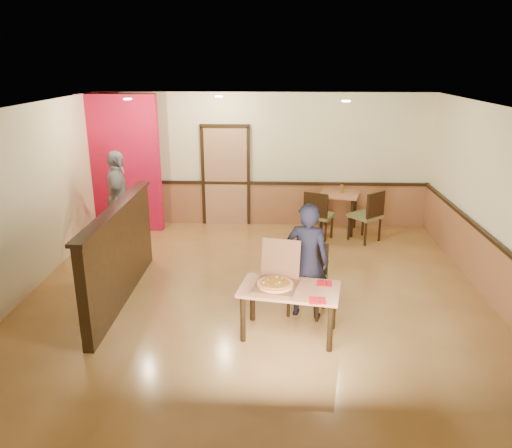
# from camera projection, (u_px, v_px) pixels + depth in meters

# --- Properties ---
(floor) EXTENTS (7.00, 7.00, 0.00)m
(floor) POSITION_uv_depth(u_px,v_px,m) (257.00, 294.00, 7.65)
(floor) COLOR tan
(floor) RESTS_ON ground
(ceiling) EXTENTS (7.00, 7.00, 0.00)m
(ceiling) POSITION_uv_depth(u_px,v_px,m) (257.00, 108.00, 6.77)
(ceiling) COLOR black
(ceiling) RESTS_ON wall_back
(wall_back) EXTENTS (7.00, 0.00, 7.00)m
(wall_back) POSITION_uv_depth(u_px,v_px,m) (263.00, 160.00, 10.53)
(wall_back) COLOR #FFFAC7
(wall_back) RESTS_ON floor
(wall_left) EXTENTS (0.00, 7.00, 7.00)m
(wall_left) POSITION_uv_depth(u_px,v_px,m) (20.00, 204.00, 7.35)
(wall_left) COLOR #FFFAC7
(wall_left) RESTS_ON floor
(wall_right) EXTENTS (0.00, 7.00, 7.00)m
(wall_right) POSITION_uv_depth(u_px,v_px,m) (503.00, 210.00, 7.07)
(wall_right) COLOR #FFFAC7
(wall_right) RESTS_ON floor
(wainscot_back) EXTENTS (7.00, 0.04, 0.90)m
(wainscot_back) POSITION_uv_depth(u_px,v_px,m) (263.00, 204.00, 10.80)
(wainscot_back) COLOR #9D643E
(wainscot_back) RESTS_ON floor
(chair_rail_back) EXTENTS (7.00, 0.06, 0.06)m
(chair_rail_back) POSITION_uv_depth(u_px,v_px,m) (263.00, 183.00, 10.63)
(chair_rail_back) COLOR black
(chair_rail_back) RESTS_ON wall_back
(wainscot_right) EXTENTS (0.04, 7.00, 0.90)m
(wainscot_right) POSITION_uv_depth(u_px,v_px,m) (491.00, 271.00, 7.37)
(wainscot_right) COLOR #9D643E
(wainscot_right) RESTS_ON floor
(chair_rail_right) EXTENTS (0.06, 7.00, 0.06)m
(chair_rail_right) POSITION_uv_depth(u_px,v_px,m) (494.00, 241.00, 7.22)
(chair_rail_right) COLOR black
(chair_rail_right) RESTS_ON wall_right
(back_door) EXTENTS (0.90, 0.06, 2.10)m
(back_door) POSITION_uv_depth(u_px,v_px,m) (226.00, 177.00, 10.63)
(back_door) COLOR tan
(back_door) RESTS_ON wall_back
(booth_partition) EXTENTS (0.20, 3.10, 1.44)m
(booth_partition) POSITION_uv_depth(u_px,v_px,m) (120.00, 253.00, 7.31)
(booth_partition) COLOR black
(booth_partition) RESTS_ON floor
(red_accent_panel) EXTENTS (1.60, 0.20, 2.78)m
(red_accent_panel) POSITION_uv_depth(u_px,v_px,m) (121.00, 164.00, 10.17)
(red_accent_panel) COLOR red
(red_accent_panel) RESTS_ON floor
(spot_a) EXTENTS (0.14, 0.14, 0.02)m
(spot_a) POSITION_uv_depth(u_px,v_px,m) (128.00, 99.00, 8.57)
(spot_a) COLOR #FFE7B2
(spot_a) RESTS_ON ceiling
(spot_b) EXTENTS (0.14, 0.14, 0.02)m
(spot_b) POSITION_uv_depth(u_px,v_px,m) (219.00, 96.00, 9.18)
(spot_b) COLOR #FFE7B2
(spot_b) RESTS_ON ceiling
(spot_c) EXTENTS (0.14, 0.14, 0.02)m
(spot_c) POSITION_uv_depth(u_px,v_px,m) (346.00, 101.00, 8.14)
(spot_c) COLOR #FFE7B2
(spot_c) RESTS_ON ceiling
(main_table) EXTENTS (1.36, 0.92, 0.67)m
(main_table) POSITION_uv_depth(u_px,v_px,m) (290.00, 295.00, 6.36)
(main_table) COLOR tan
(main_table) RESTS_ON floor
(diner_chair) EXTENTS (0.62, 0.62, 1.00)m
(diner_chair) POSITION_uv_depth(u_px,v_px,m) (309.00, 275.00, 7.01)
(diner_chair) COLOR olive
(diner_chair) RESTS_ON floor
(side_chair_left) EXTENTS (0.66, 0.66, 1.02)m
(side_chair_left) POSITION_uv_depth(u_px,v_px,m) (318.00, 214.00, 9.73)
(side_chair_left) COLOR olive
(side_chair_left) RESTS_ON floor
(side_chair_right) EXTENTS (0.72, 0.72, 1.03)m
(side_chair_right) POSITION_uv_depth(u_px,v_px,m) (368.00, 214.00, 9.70)
(side_chair_right) COLOR olive
(side_chair_right) RESTS_ON floor
(side_table) EXTENTS (0.93, 0.93, 0.82)m
(side_table) POSITION_uv_depth(u_px,v_px,m) (339.00, 202.00, 10.28)
(side_table) COLOR tan
(side_table) RESTS_ON floor
(diner) EXTENTS (0.68, 0.53, 1.64)m
(diner) POSITION_uv_depth(u_px,v_px,m) (307.00, 261.00, 6.79)
(diner) COLOR black
(diner) RESTS_ON floor
(passerby) EXTENTS (0.71, 1.16, 1.84)m
(passerby) POSITION_uv_depth(u_px,v_px,m) (118.00, 199.00, 9.43)
(passerby) COLOR gray
(passerby) RESTS_ON floor
(pizza_box) EXTENTS (0.63, 0.70, 0.54)m
(pizza_box) POSITION_uv_depth(u_px,v_px,m) (276.00, 281.00, 6.35)
(pizza_box) COLOR brown
(pizza_box) RESTS_ON main_table
(pizza) EXTENTS (0.48, 0.48, 0.03)m
(pizza) POSITION_uv_depth(u_px,v_px,m) (275.00, 284.00, 6.30)
(pizza) COLOR #E19151
(pizza) RESTS_ON pizza_box
(napkin_near) EXTENTS (0.20, 0.20, 0.01)m
(napkin_near) POSITION_uv_depth(u_px,v_px,m) (317.00, 300.00, 5.99)
(napkin_near) COLOR red
(napkin_near) RESTS_ON main_table
(napkin_far) EXTENTS (0.21, 0.21, 0.01)m
(napkin_far) POSITION_uv_depth(u_px,v_px,m) (324.00, 283.00, 6.45)
(napkin_far) COLOR red
(napkin_far) RESTS_ON main_table
(condiment) EXTENTS (0.07, 0.07, 0.17)m
(condiment) POSITION_uv_depth(u_px,v_px,m) (342.00, 189.00, 10.21)
(condiment) COLOR #8E5A19
(condiment) RESTS_ON side_table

